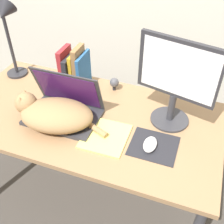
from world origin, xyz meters
The scene contains 10 objects.
desk centered at (0.00, 0.37, 0.66)m, with size 1.43×0.74×0.73m.
laptop centered at (-0.11, 0.33, 0.78)m, with size 0.38×0.25×0.26m.
cat centered at (-0.13, 0.25, 0.80)m, with size 0.51×0.32×0.16m.
external_monitor centered at (0.43, 0.48, 0.99)m, with size 0.39×0.20×0.46m.
mousepad centered at (0.39, 0.27, 0.73)m, with size 0.23×0.20×0.00m.
computer_mouse centered at (0.38, 0.26, 0.75)m, with size 0.06×0.11×0.03m.
book_row centered at (-0.19, 0.62, 0.84)m, with size 0.15×0.17×0.26m.
desk_lamp centered at (-0.56, 0.57, 1.07)m, with size 0.17×0.17×0.50m.
notepad centered at (0.15, 0.25, 0.73)m, with size 0.22×0.24×0.01m.
webcam centered at (0.06, 0.65, 0.78)m, with size 0.06×0.06×0.08m.
Camera 1 is at (0.52, -0.67, 1.72)m, focal length 45.00 mm.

